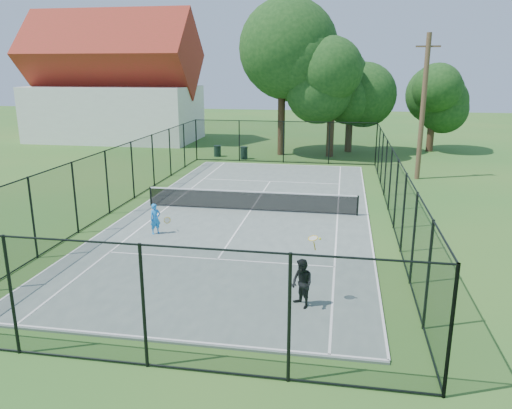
% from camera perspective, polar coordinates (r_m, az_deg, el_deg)
% --- Properties ---
extents(ground, '(120.00, 120.00, 0.00)m').
position_cam_1_polar(ground, '(23.81, -0.62, -0.82)').
color(ground, '#266121').
extents(tennis_court, '(11.00, 24.00, 0.06)m').
position_cam_1_polar(tennis_court, '(23.81, -0.62, -0.75)').
color(tennis_court, '#576760').
rests_on(tennis_court, ground).
extents(tennis_net, '(10.08, 0.08, 0.95)m').
position_cam_1_polar(tennis_net, '(23.66, -0.63, 0.53)').
color(tennis_net, black).
rests_on(tennis_net, tennis_court).
extents(fence, '(13.10, 26.10, 3.00)m').
position_cam_1_polar(fence, '(23.44, -0.64, 2.71)').
color(fence, black).
rests_on(fence, ground).
extents(tree_near_left, '(8.16, 8.16, 10.64)m').
position_cam_1_polar(tree_near_left, '(39.18, 2.99, 15.20)').
color(tree_near_left, '#332114').
rests_on(tree_near_left, ground).
extents(tree_near_mid, '(6.59, 6.59, 8.62)m').
position_cam_1_polar(tree_near_mid, '(38.80, 8.69, 13.22)').
color(tree_near_mid, '#332114').
rests_on(tree_near_mid, ground).
extents(tree_near_right, '(5.45, 5.45, 7.52)m').
position_cam_1_polar(tree_near_right, '(41.35, 10.78, 12.50)').
color(tree_near_right, '#332114').
rests_on(tree_near_right, ground).
extents(tree_far_right, '(4.91, 4.91, 6.50)m').
position_cam_1_polar(tree_far_right, '(43.30, 19.63, 11.02)').
color(tree_far_right, '#332114').
rests_on(tree_far_right, ground).
extents(building, '(15.30, 8.15, 11.87)m').
position_cam_1_polar(building, '(49.31, -15.95, 12.79)').
color(building, silver).
rests_on(building, ground).
extents(trash_bin_left, '(0.58, 0.58, 0.86)m').
position_cam_1_polar(trash_bin_left, '(38.90, -4.43, 6.13)').
color(trash_bin_left, black).
rests_on(trash_bin_left, ground).
extents(trash_bin_right, '(0.58, 0.58, 0.94)m').
position_cam_1_polar(trash_bin_right, '(37.68, -1.39, 5.93)').
color(trash_bin_right, black).
rests_on(trash_bin_right, ground).
extents(utility_pole, '(1.40, 0.30, 8.61)m').
position_cam_1_polar(utility_pole, '(31.90, 18.54, 10.50)').
color(utility_pole, '#4C3823').
rests_on(utility_pole, ground).
extents(player_blue, '(0.85, 0.54, 1.26)m').
position_cam_1_polar(player_blue, '(20.73, -11.42, -1.62)').
color(player_blue, '#197FD9').
rests_on(player_blue, tennis_court).
extents(player_black, '(0.91, 0.92, 2.02)m').
position_cam_1_polar(player_black, '(14.26, 5.29, -8.95)').
color(player_black, black).
rests_on(player_black, tennis_court).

